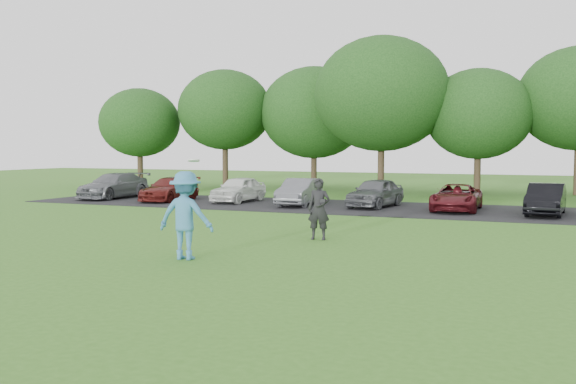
% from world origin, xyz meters
% --- Properties ---
extents(ground, '(100.00, 100.00, 0.00)m').
position_xyz_m(ground, '(0.00, 0.00, 0.00)').
color(ground, '#366A1E').
rests_on(ground, ground).
extents(parking_lot, '(32.00, 6.50, 0.03)m').
position_xyz_m(parking_lot, '(0.00, 13.00, 0.01)').
color(parking_lot, black).
rests_on(parking_lot, ground).
extents(frisbee_player, '(1.39, 0.91, 2.31)m').
position_xyz_m(frisbee_player, '(-0.81, -0.60, 1.01)').
color(frisbee_player, teal).
rests_on(frisbee_player, ground).
extents(camera_bystander, '(0.67, 0.48, 1.71)m').
position_xyz_m(camera_bystander, '(0.93, 3.49, 0.86)').
color(camera_bystander, black).
rests_on(camera_bystander, ground).
extents(parked_cars, '(28.34, 4.52, 1.24)m').
position_xyz_m(parked_cars, '(-0.90, 13.03, 0.61)').
color(parked_cars, slate).
rests_on(parked_cars, parking_lot).
extents(tree_row, '(42.39, 9.85, 8.64)m').
position_xyz_m(tree_row, '(1.51, 22.76, 4.91)').
color(tree_row, '#38281C').
rests_on(tree_row, ground).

